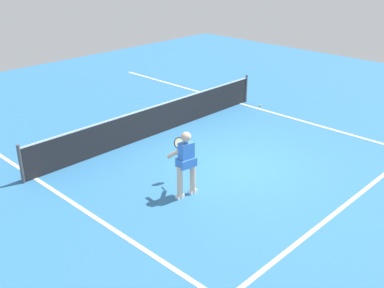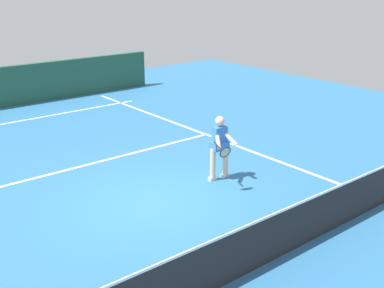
# 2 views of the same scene
# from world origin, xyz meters

# --- Properties ---
(ground_plane) EXTENTS (27.10, 27.10, 0.00)m
(ground_plane) POSITION_xyz_m (0.00, 0.00, 0.00)
(ground_plane) COLOR teal
(service_line_marking) EXTENTS (7.95, 0.10, 0.01)m
(service_line_marking) POSITION_xyz_m (0.00, -2.89, 0.00)
(service_line_marking) COLOR white
(service_line_marking) RESTS_ON ground
(sideline_left_marking) EXTENTS (0.10, 18.85, 0.01)m
(sideline_left_marking) POSITION_xyz_m (-3.97, 0.00, 0.00)
(sideline_left_marking) COLOR white
(sideline_left_marking) RESTS_ON ground
(sideline_right_marking) EXTENTS (0.10, 18.85, 0.01)m
(sideline_right_marking) POSITION_xyz_m (3.97, 0.00, 0.00)
(sideline_right_marking) COLOR white
(sideline_right_marking) RESTS_ON ground
(court_net) EXTENTS (8.63, 0.08, 0.99)m
(court_net) POSITION_xyz_m (0.00, 3.11, 0.46)
(court_net) COLOR #4C4C51
(court_net) RESTS_ON ground
(tennis_player) EXTENTS (0.86, 0.91, 1.55)m
(tennis_player) POSITION_xyz_m (-1.99, -0.07, 0.85)
(tennis_player) COLOR beige
(tennis_player) RESTS_ON ground
(tennis_ball_near) EXTENTS (0.07, 0.07, 0.07)m
(tennis_ball_near) POSITION_xyz_m (4.23, 2.42, 0.03)
(tennis_ball_near) COLOR #D1E533
(tennis_ball_near) RESTS_ON ground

